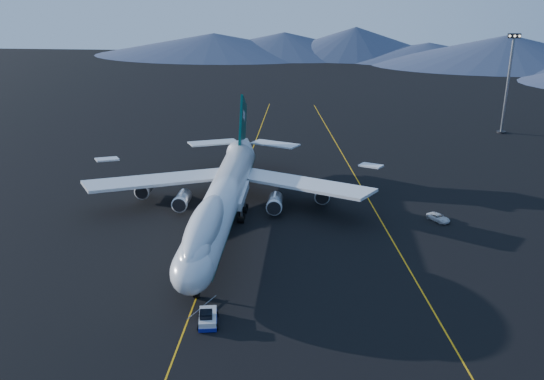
# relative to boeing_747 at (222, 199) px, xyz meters

# --- Properties ---
(ground) EXTENTS (500.00, 500.00, 0.00)m
(ground) POSITION_rel_boeing_747_xyz_m (-0.00, -0.03, -5.81)
(ground) COLOR black
(ground) RESTS_ON ground
(taxiway_line_main) EXTENTS (0.25, 220.00, 0.01)m
(taxiway_line_main) POSITION_rel_boeing_747_xyz_m (-0.00, -0.03, -5.80)
(taxiway_line_main) COLOR #ECA20D
(taxiway_line_main) RESTS_ON ground
(taxiway_line_side) EXTENTS (28.08, 198.09, 0.01)m
(taxiway_line_side) POSITION_rel_boeing_747_xyz_m (30.00, 9.97, -5.80)
(taxiway_line_side) COLOR #ECA20D
(taxiway_line_side) RESTS_ON ground
(boeing_747) EXTENTS (59.62, 72.43, 19.37)m
(boeing_747) POSITION_rel_boeing_747_xyz_m (0.00, 0.00, 0.00)
(boeing_747) COLOR silver
(boeing_747) RESTS_ON ground
(pushback_tug) EXTENTS (3.52, 5.38, 2.20)m
(pushback_tug) POSITION_rel_boeing_747_xyz_m (3.00, -33.35, -5.12)
(pushback_tug) COLOR silver
(pushback_tug) RESTS_ON ground
(service_van) EXTENTS (4.77, 5.32, 1.37)m
(service_van) POSITION_rel_boeing_747_xyz_m (41.92, 6.15, -5.13)
(service_van) COLOR silver
(service_van) RESTS_ON ground
(floodlight_mast) EXTENTS (3.59, 2.70, 29.09)m
(floodlight_mast) POSITION_rel_boeing_747_xyz_m (72.70, 75.37, 8.93)
(floodlight_mast) COLOR black
(floodlight_mast) RESTS_ON ground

